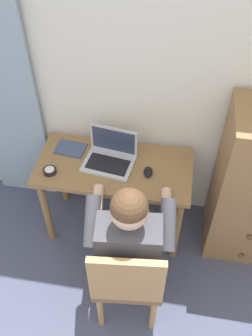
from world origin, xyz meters
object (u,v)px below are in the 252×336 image
Objects in this scene: person_seated at (130,235)px; desk_clock at (50,171)px; desk at (115,177)px; laptop at (110,156)px; notebook_pad at (71,149)px; computer_mouse at (148,172)px; chair at (128,277)px.

person_seated reaches higher than desk_clock.
desk is 0.18m from laptop.
computer_mouse is at bearing -8.08° from notebook_pad.
chair is 0.71m from computer_mouse.
person_seated reaches higher than notebook_pad.
laptop is 0.32m from notebook_pad.
chair is at bearing -50.22° from notebook_pad.
laptop is at bearing 159.77° from computer_mouse.
person_seated is 13.50× the size of desk_clock.
computer_mouse is (0.03, 0.67, 0.22)m from chair.
desk_clock is at bearing -162.31° from desk.
laptop is 4.12× the size of desk_clock.
chair reaches higher than desk.
computer_mouse is (0.28, -0.07, -0.04)m from laptop.
laptop is at bearing 24.36° from desk_clock.
laptop is (-0.25, 0.75, 0.26)m from chair.
person_seated is at bearing -67.89° from laptop.
person_seated is 12.15× the size of computer_mouse.
laptop is at bearing 112.11° from person_seated.
person_seated is (-0.02, 0.18, 0.18)m from chair.
chair is 9.96× the size of desk_clock.
computer_mouse reaches higher than notebook_pad.
laptop is (-0.04, 0.04, 0.18)m from desk.
notebook_pad is (-0.54, 0.63, 0.03)m from person_seated.
computer_mouse is 1.11× the size of desk_clock.
laptop is 0.29m from computer_mouse.
desk_clock is (-0.62, 0.39, 0.04)m from person_seated.
desk is 0.28m from computer_mouse.
desk is at bearing -11.91° from notebook_pad.
person_seated reaches higher than computer_mouse.
person_seated is 5.78× the size of notebook_pad.
desk is 12.05× the size of desk_clock.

